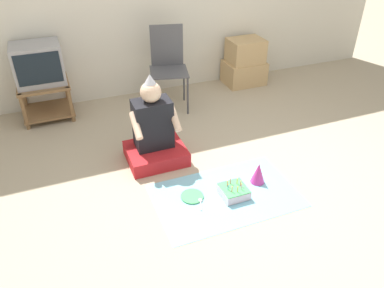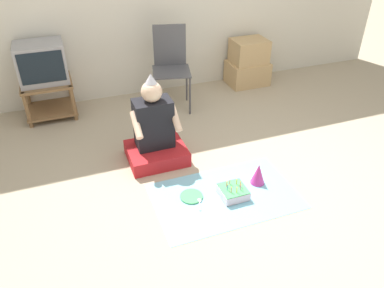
% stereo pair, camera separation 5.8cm
% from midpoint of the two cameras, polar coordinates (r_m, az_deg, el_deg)
% --- Properties ---
extents(ground_plane, '(16.00, 16.00, 0.00)m').
position_cam_midpoint_polar(ground_plane, '(3.42, 7.51, -5.93)').
color(ground_plane, tan).
extents(tv_stand, '(0.55, 0.50, 0.42)m').
position_cam_midpoint_polar(tv_stand, '(4.64, -20.61, 6.94)').
color(tv_stand, olive).
rests_on(tv_stand, ground_plane).
extents(tv, '(0.51, 0.41, 0.44)m').
position_cam_midpoint_polar(tv, '(4.51, -21.60, 11.46)').
color(tv, '#99999E').
rests_on(tv, tv_stand).
extents(folding_chair, '(0.52, 0.50, 0.96)m').
position_cam_midpoint_polar(folding_chair, '(4.48, -2.89, 12.38)').
color(folding_chair, '#4C4C51').
rests_on(folding_chair, ground_plane).
extents(cardboard_box_stack, '(0.53, 0.40, 0.61)m').
position_cam_midpoint_polar(cardboard_box_stack, '(5.23, 8.86, 12.01)').
color(cardboard_box_stack, tan).
rests_on(cardboard_box_stack, ground_plane).
extents(person_seated, '(0.55, 0.47, 0.88)m').
position_cam_midpoint_polar(person_seated, '(3.57, -5.23, 1.61)').
color(person_seated, red).
rests_on(person_seated, ground_plane).
extents(party_cloth, '(1.22, 0.77, 0.01)m').
position_cam_midpoint_polar(party_cloth, '(3.27, 5.58, -7.88)').
color(party_cloth, '#7FC6E0').
rests_on(party_cloth, ground_plane).
extents(birthday_cake, '(0.22, 0.22, 0.14)m').
position_cam_midpoint_polar(birthday_cake, '(3.25, 6.82, -7.25)').
color(birthday_cake, silver).
rests_on(birthday_cake, party_cloth).
extents(party_hat_blue, '(0.13, 0.13, 0.20)m').
position_cam_midpoint_polar(party_hat_blue, '(3.38, 10.55, -4.47)').
color(party_hat_blue, '#CC338C').
rests_on(party_hat_blue, party_cloth).
extents(paper_plate, '(0.20, 0.20, 0.01)m').
position_cam_midpoint_polar(paper_plate, '(3.24, 0.43, -7.97)').
color(paper_plate, '#4CB266').
rests_on(paper_plate, party_cloth).
extents(plastic_spoon_near, '(0.06, 0.14, 0.01)m').
position_cam_midpoint_polar(plastic_spoon_near, '(3.19, 1.68, -8.75)').
color(plastic_spoon_near, white).
rests_on(plastic_spoon_near, party_cloth).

